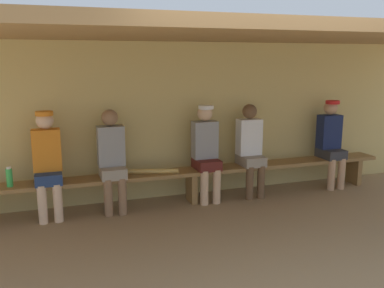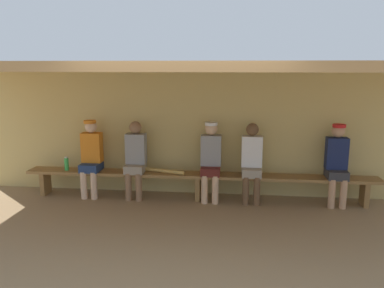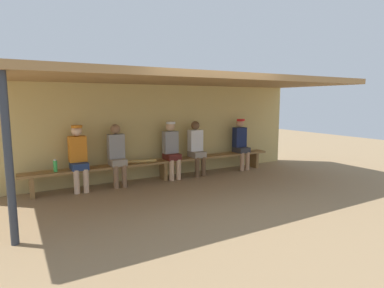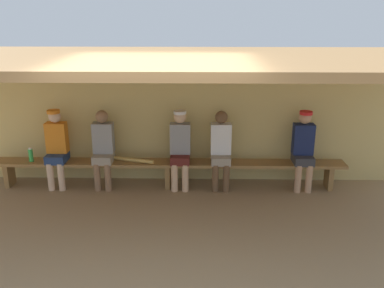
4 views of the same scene
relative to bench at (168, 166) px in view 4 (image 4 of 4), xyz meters
name	(u,v)px [view 4 (image 4 of 4)]	position (x,y,z in m)	size (l,w,h in m)	color
ground_plane	(160,233)	(0.00, -1.55, -0.39)	(24.00, 24.00, 0.00)	#937754
back_wall	(169,118)	(0.00, 0.45, 0.71)	(8.00, 0.20, 2.20)	tan
dugout_roof	(161,61)	(0.00, -0.85, 1.87)	(8.00, 2.80, 0.12)	#9E7547
bench	(168,166)	(0.00, 0.00, 0.00)	(6.00, 0.36, 0.46)	olive
player_in_red	(180,146)	(0.22, 0.00, 0.36)	(0.34, 0.42, 1.34)	#591E19
player_near_post	(221,147)	(0.90, 0.00, 0.34)	(0.34, 0.42, 1.34)	gray
player_with_sunglasses	(303,146)	(2.27, 0.00, 0.36)	(0.34, 0.42, 1.34)	#333338
player_shirtless_tan	(103,146)	(-1.09, 0.00, 0.34)	(0.34, 0.42, 1.34)	gray
player_in_white	(56,145)	(-1.87, 0.00, 0.36)	(0.34, 0.42, 1.34)	navy
water_bottle_clear	(31,155)	(-2.32, -0.03, 0.19)	(0.07, 0.07, 0.24)	green
baseball_bat	(130,160)	(-0.65, 0.00, 0.11)	(0.07, 0.07, 0.87)	tan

